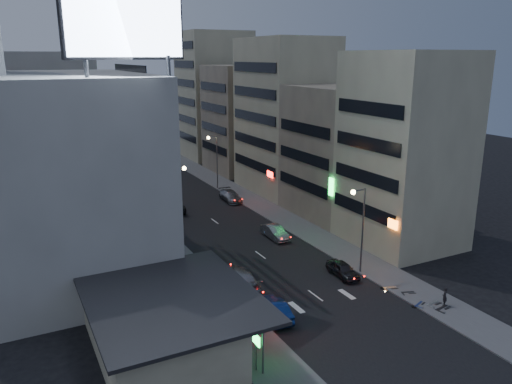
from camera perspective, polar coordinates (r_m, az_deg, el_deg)
ground at (r=40.25m, az=10.07°, el=-13.89°), size 180.00×180.00×0.00m
sidewalk_left at (r=62.37m, az=-12.97°, el=-3.25°), size 4.00×120.00×0.12m
sidewalk_right at (r=67.75m, az=0.22°, el=-1.36°), size 4.00×120.00×0.12m
food_court at (r=35.31m, az=-10.88°, el=-14.69°), size 11.00×13.00×3.88m
white_building at (r=49.01m, az=-20.84°, el=1.94°), size 14.00×24.00×18.00m
shophouse_near at (r=53.87m, az=16.65°, el=4.52°), size 10.00×11.00×20.00m
shophouse_mid at (r=63.17m, az=9.67°, el=4.61°), size 11.00×12.00×16.00m
shophouse_far at (r=73.16m, az=3.33°, el=8.61°), size 10.00×14.00×22.00m
far_left_a at (r=73.52m, az=-22.13°, el=6.77°), size 11.00×10.00×20.00m
far_left_b at (r=86.66m, az=-23.15°, el=6.12°), size 12.00×10.00×15.00m
far_right_a at (r=86.79m, az=-1.47°, el=8.35°), size 11.00×12.00×18.00m
far_right_b at (r=99.43m, az=-4.79°, el=10.92°), size 12.00×12.00×24.00m
billboard at (r=38.70m, az=-14.61°, el=18.07°), size 9.52×3.75×6.20m
street_lamp_right_near at (r=45.83m, az=11.78°, el=-2.97°), size 1.60×0.44×8.02m
street_lamp_left at (r=54.01m, az=-9.01°, el=-0.05°), size 1.60×0.44×8.02m
street_lamp_right_far at (r=74.46m, az=-4.77°, el=4.31°), size 1.60×0.44×8.02m
parked_car_right_near at (r=46.64m, az=9.90°, el=-8.72°), size 1.79×4.01×1.34m
parked_car_right_mid at (r=55.18m, az=2.14°, el=-4.59°), size 1.52×4.36×1.44m
parked_car_left at (r=65.34m, az=-9.56°, el=-1.57°), size 2.96×5.68×1.53m
parked_car_right_far at (r=69.14m, az=-2.93°, el=-0.46°), size 2.31×5.12×1.46m
road_car_blue at (r=39.26m, az=1.93°, el=-13.19°), size 1.98×4.67×1.50m
road_car_silver at (r=43.97m, az=-1.95°, el=-9.77°), size 2.85×6.03×1.70m
person at (r=43.48m, az=20.77°, el=-11.09°), size 0.66×0.63×1.53m
scooter_black_a at (r=43.60m, az=20.88°, el=-11.23°), size 1.01×2.12×1.24m
scooter_silver_a at (r=44.04m, az=20.01°, el=-10.93°), size 0.75×1.93×1.16m
scooter_blue at (r=43.63m, az=18.34°, el=-11.13°), size 1.11×1.75×1.02m
scooter_black_b at (r=45.10m, az=17.63°, el=-10.16°), size 1.14×1.79×1.04m
scooter_silver_b at (r=45.52m, az=15.77°, el=-9.74°), size 1.14×1.85×1.07m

